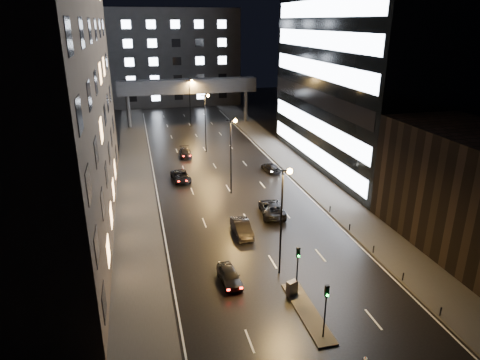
% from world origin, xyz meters
% --- Properties ---
extents(ground, '(160.00, 160.00, 0.00)m').
position_xyz_m(ground, '(0.00, 40.00, 0.00)').
color(ground, black).
rests_on(ground, ground).
extents(sidewalk_left, '(5.00, 110.00, 0.15)m').
position_xyz_m(sidewalk_left, '(-12.50, 35.00, 0.07)').
color(sidewalk_left, '#383533').
rests_on(sidewalk_left, ground).
extents(sidewalk_right, '(5.00, 110.00, 0.15)m').
position_xyz_m(sidewalk_right, '(12.50, 35.00, 0.07)').
color(sidewalk_right, '#383533').
rests_on(sidewalk_right, ground).
extents(building_left, '(15.00, 48.00, 40.00)m').
position_xyz_m(building_left, '(-22.50, 24.00, 20.00)').
color(building_left, '#2D2319').
rests_on(building_left, ground).
extents(building_right_low, '(10.00, 18.00, 12.00)m').
position_xyz_m(building_right_low, '(20.00, 9.00, 6.00)').
color(building_right_low, black).
rests_on(building_right_low, ground).
extents(building_right_glass, '(20.00, 36.00, 45.00)m').
position_xyz_m(building_right_glass, '(25.00, 36.00, 22.50)').
color(building_right_glass, black).
rests_on(building_right_glass, ground).
extents(building_far, '(34.00, 14.00, 25.00)m').
position_xyz_m(building_far, '(0.00, 98.00, 12.50)').
color(building_far, '#333335').
rests_on(building_far, ground).
extents(skybridge, '(30.00, 3.00, 10.00)m').
position_xyz_m(skybridge, '(0.00, 70.00, 8.34)').
color(skybridge, '#333335').
rests_on(skybridge, ground).
extents(median_island, '(1.60, 8.00, 0.15)m').
position_xyz_m(median_island, '(0.30, 2.00, 0.07)').
color(median_island, '#383533').
rests_on(median_island, ground).
extents(traffic_signal_near, '(0.28, 0.34, 4.40)m').
position_xyz_m(traffic_signal_near, '(0.30, 4.49, 3.09)').
color(traffic_signal_near, black).
rests_on(traffic_signal_near, median_island).
extents(traffic_signal_far, '(0.28, 0.34, 4.40)m').
position_xyz_m(traffic_signal_far, '(0.30, -1.01, 3.09)').
color(traffic_signal_far, black).
rests_on(traffic_signal_far, median_island).
extents(bollard_row, '(0.12, 25.12, 0.90)m').
position_xyz_m(bollard_row, '(10.20, 6.50, 0.45)').
color(bollard_row, black).
rests_on(bollard_row, ground).
extents(streetlight_near, '(1.45, 0.50, 10.15)m').
position_xyz_m(streetlight_near, '(0.16, 8.00, 6.50)').
color(streetlight_near, black).
rests_on(streetlight_near, ground).
extents(streetlight_mid_a, '(1.45, 0.50, 10.15)m').
position_xyz_m(streetlight_mid_a, '(0.16, 28.00, 6.50)').
color(streetlight_mid_a, black).
rests_on(streetlight_mid_a, ground).
extents(streetlight_mid_b, '(1.45, 0.50, 10.15)m').
position_xyz_m(streetlight_mid_b, '(0.16, 48.00, 6.50)').
color(streetlight_mid_b, black).
rests_on(streetlight_mid_b, ground).
extents(streetlight_far, '(1.45, 0.50, 10.15)m').
position_xyz_m(streetlight_far, '(0.16, 68.00, 6.50)').
color(streetlight_far, black).
rests_on(streetlight_far, ground).
extents(car_away_a, '(1.91, 4.18, 1.39)m').
position_xyz_m(car_away_a, '(-4.79, 7.61, 0.69)').
color(car_away_a, black).
rests_on(car_away_a, ground).
extents(car_away_b, '(1.70, 4.79, 1.57)m').
position_xyz_m(car_away_b, '(-1.50, 16.20, 0.79)').
color(car_away_b, black).
rests_on(car_away_b, ground).
extents(car_away_c, '(2.80, 5.20, 1.38)m').
position_xyz_m(car_away_c, '(-6.00, 34.44, 0.69)').
color(car_away_c, black).
rests_on(car_away_c, ground).
extents(car_away_d, '(2.13, 4.77, 1.36)m').
position_xyz_m(car_away_d, '(-3.92, 46.13, 0.68)').
color(car_away_d, black).
rests_on(car_away_d, ground).
extents(car_toward_a, '(3.36, 6.04, 1.60)m').
position_xyz_m(car_toward_a, '(3.27, 20.35, 0.80)').
color(car_toward_a, black).
rests_on(car_toward_a, ground).
extents(car_toward_b, '(2.29, 4.61, 1.29)m').
position_xyz_m(car_toward_b, '(7.95, 35.23, 0.64)').
color(car_toward_b, black).
rests_on(car_toward_b, ground).
extents(utility_cabinet, '(1.02, 0.78, 1.25)m').
position_xyz_m(utility_cabinet, '(-0.10, 4.46, 0.78)').
color(utility_cabinet, '#49494C').
rests_on(utility_cabinet, median_island).
extents(cone_b, '(0.32, 0.32, 0.45)m').
position_xyz_m(cone_b, '(2.14, -3.83, 0.22)').
color(cone_b, '#F94B0D').
rests_on(cone_b, ground).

